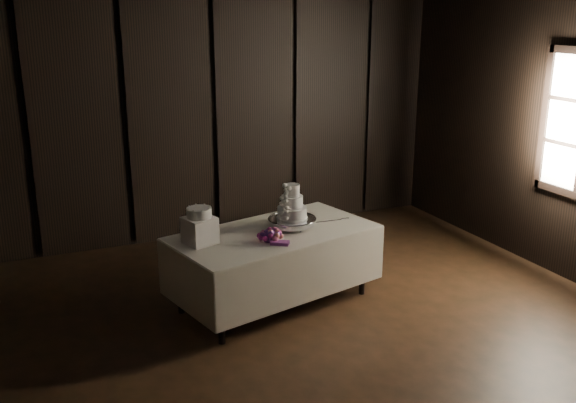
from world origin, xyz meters
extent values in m
cube|color=black|center=(0.00, 0.00, -0.02)|extent=(6.04, 7.04, 0.04)
cube|color=black|center=(0.00, 3.52, 1.50)|extent=(6.04, 0.04, 3.04)
cube|color=beige|center=(-0.17, 1.24, 0.76)|extent=(2.17, 1.47, 0.01)
cube|color=white|center=(-0.17, 1.24, 0.35)|extent=(1.99, 1.32, 0.71)
cylinder|color=silver|center=(0.05, 1.30, 0.81)|extent=(0.57, 0.57, 0.09)
cylinder|color=white|center=(0.05, 1.30, 0.91)|extent=(0.29, 0.29, 0.12)
cylinder|color=white|center=(0.05, 1.30, 1.02)|extent=(0.21, 0.21, 0.12)
cylinder|color=white|center=(0.05, 1.30, 1.14)|extent=(0.15, 0.15, 0.12)
cube|color=white|center=(-0.92, 1.22, 0.89)|extent=(0.33, 0.33, 0.25)
cylinder|color=white|center=(-0.92, 1.22, 1.06)|extent=(0.30, 0.30, 0.09)
cube|color=silver|center=(0.46, 1.30, 0.77)|extent=(0.37, 0.05, 0.01)
camera|label=1|loc=(-2.42, -4.22, 2.85)|focal=40.00mm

